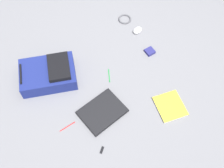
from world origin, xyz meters
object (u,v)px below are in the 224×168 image
(computer_mouse, at_px, (138,30))
(earbud_pouch, at_px, (150,51))
(book_red, at_px, (170,106))
(usb_stick, at_px, (102,150))
(laptop, at_px, (102,112))
(cable_coil, at_px, (125,19))
(backpack, at_px, (49,74))
(pen_black, at_px, (109,75))
(pen_blue, at_px, (67,126))

(computer_mouse, relative_size, earbud_pouch, 1.25)
(earbud_pouch, bearing_deg, book_red, -25.35)
(book_red, distance_m, usb_stick, 0.64)
(laptop, height_order, cable_coil, laptop)
(computer_mouse, xyz_separation_m, cable_coil, (-0.19, 0.00, -0.01))
(backpack, bearing_deg, pen_black, 54.87)
(laptop, xyz_separation_m, computer_mouse, (-0.46, 0.76, 0.01))
(backpack, height_order, earbud_pouch, backpack)
(computer_mouse, distance_m, pen_black, 0.56)
(backpack, xyz_separation_m, pen_black, (0.29, 0.41, -0.07))
(computer_mouse, distance_m, earbud_pouch, 0.26)
(backpack, xyz_separation_m, usb_stick, (0.76, -0.03, -0.07))
(pen_blue, bearing_deg, laptop, 76.03)
(computer_mouse, height_order, pen_blue, computer_mouse)
(book_red, xyz_separation_m, pen_blue, (-0.36, -0.73, -0.01))
(cable_coil, xyz_separation_m, usb_stick, (0.89, -0.95, -0.00))
(computer_mouse, bearing_deg, earbud_pouch, -23.12)
(computer_mouse, bearing_deg, book_red, -29.54)
(pen_black, height_order, pen_blue, same)
(cable_coil, bearing_deg, earbud_pouch, -9.77)
(usb_stick, bearing_deg, computer_mouse, 126.45)
(backpack, xyz_separation_m, book_red, (0.82, 0.61, -0.06))
(earbud_pouch, bearing_deg, laptop, -73.13)
(backpack, height_order, laptop, backpack)
(book_red, relative_size, cable_coil, 2.33)
(backpack, distance_m, book_red, 1.02)
(pen_black, bearing_deg, backpack, -125.13)
(cable_coil, height_order, earbud_pouch, earbud_pouch)
(laptop, bearing_deg, pen_black, 133.25)
(pen_blue, distance_m, usb_stick, 0.32)
(cable_coil, xyz_separation_m, pen_blue, (0.58, -1.05, -0.00))
(earbud_pouch, bearing_deg, cable_coil, 170.23)
(cable_coil, bearing_deg, book_red, -18.39)
(usb_stick, bearing_deg, earbud_pouch, 117.16)
(laptop, xyz_separation_m, pen_black, (-0.24, 0.25, -0.01))
(pen_black, bearing_deg, laptop, -46.75)
(cable_coil, distance_m, pen_black, 0.66)
(book_red, height_order, pen_black, book_red)
(book_red, bearing_deg, backpack, -143.47)
(computer_mouse, relative_size, cable_coil, 0.77)
(laptop, relative_size, earbud_pouch, 4.52)
(earbud_pouch, bearing_deg, usb_stick, -62.84)
(computer_mouse, height_order, cable_coil, computer_mouse)
(backpack, relative_size, laptop, 1.56)
(earbud_pouch, bearing_deg, pen_black, -93.65)
(backpack, bearing_deg, laptop, 16.31)
(backpack, relative_size, book_red, 1.86)
(pen_blue, relative_size, usb_stick, 2.47)
(pen_black, relative_size, earbud_pouch, 1.73)
(laptop, distance_m, pen_black, 0.35)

